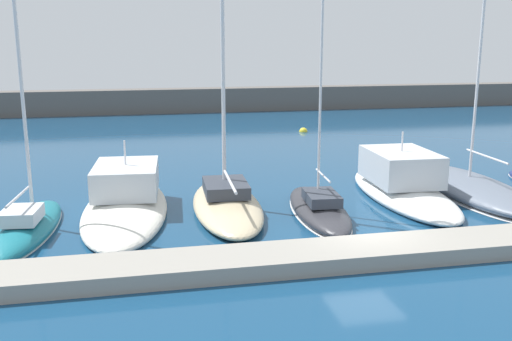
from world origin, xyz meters
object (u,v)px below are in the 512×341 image
Objects in this scene: motorboat_ivory_second at (126,201)px; motorboat_white_fifth at (402,183)px; sailboat_slate_sixth at (473,187)px; mooring_buoy_yellow at (303,132)px; sailboat_teal_nearest at (27,226)px; sailboat_sand_third at (227,202)px; sailboat_charcoal_fourth at (319,208)px.

motorboat_white_fifth is at bearing -86.71° from motorboat_ivory_second.
mooring_buoy_yellow is (-2.55, 20.24, -0.37)m from sailboat_slate_sixth.
sailboat_slate_sixth is at bearing -79.73° from sailboat_teal_nearest.
sailboat_teal_nearest is 17.30× the size of mooring_buoy_yellow.
mooring_buoy_yellow is (17.57, 21.81, -0.28)m from sailboat_teal_nearest.
mooring_buoy_yellow is (9.55, 20.58, -0.42)m from sailboat_sand_third.
motorboat_ivory_second is 24.14m from mooring_buoy_yellow.
motorboat_ivory_second is 8.36m from sailboat_charcoal_fourth.
sailboat_teal_nearest is at bearing 122.86° from motorboat_ivory_second.
motorboat_ivory_second is 4.38m from sailboat_sand_third.
sailboat_slate_sixth reaches higher than motorboat_ivory_second.
sailboat_sand_third is at bearing 93.53° from sailboat_slate_sixth.
sailboat_charcoal_fourth is 5.09m from motorboat_white_fifth.
sailboat_slate_sixth reaches higher than sailboat_charcoal_fourth.
motorboat_ivory_second is 15.50× the size of mooring_buoy_yellow.
sailboat_charcoal_fourth is 22.57m from mooring_buoy_yellow.
sailboat_slate_sixth reaches higher than motorboat_white_fifth.
sailboat_slate_sixth reaches higher than sailboat_teal_nearest.
sailboat_teal_nearest is at bearing -128.86° from mooring_buoy_yellow.
motorboat_white_fifth is 3.61m from sailboat_slate_sixth.
motorboat_white_fifth is (8.51, 0.65, 0.26)m from sailboat_sand_third.
sailboat_charcoal_fourth is at bearing 113.69° from motorboat_white_fifth.
sailboat_teal_nearest is at bearing 94.50° from sailboat_charcoal_fourth.
sailboat_slate_sixth is at bearing -74.66° from sailboat_charcoal_fourth.
mooring_buoy_yellow is at bearing 9.09° from sailboat_slate_sixth.
motorboat_ivory_second is at bearing 91.12° from motorboat_white_fifth.
motorboat_ivory_second reaches higher than mooring_buoy_yellow.
motorboat_ivory_second is 0.97× the size of sailboat_charcoal_fourth.
sailboat_teal_nearest is 4.25m from motorboat_ivory_second.
sailboat_slate_sixth is 20.41m from mooring_buoy_yellow.
sailboat_sand_third is at bearing -114.88° from mooring_buoy_yellow.
sailboat_teal_nearest is 1.21× the size of motorboat_white_fifth.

